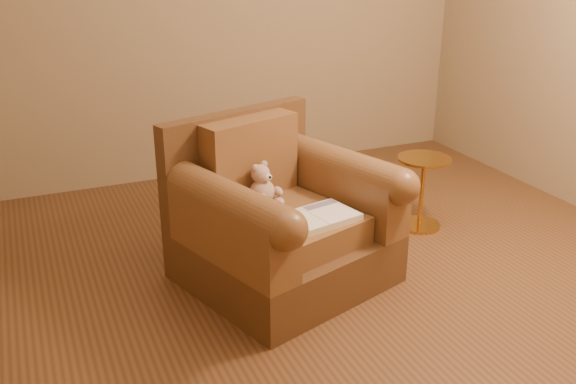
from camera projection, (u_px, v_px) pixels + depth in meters
name	position (u px, v px, depth m)	size (l,w,h in m)	color
floor	(345.00, 280.00, 3.56)	(4.00, 4.00, 0.00)	brown
armchair	(279.00, 220.00, 3.48)	(1.22, 1.18, 0.88)	#55361C
teddy_bear	(264.00, 189.00, 3.45)	(0.18, 0.20, 0.24)	tan
guidebook	(315.00, 218.00, 3.27)	(0.48, 0.35, 0.04)	beige
side_table	(422.00, 190.00, 4.12)	(0.34, 0.34, 0.48)	gold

